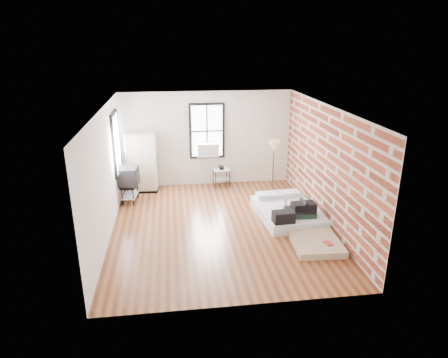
{
  "coord_description": "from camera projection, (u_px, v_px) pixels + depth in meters",
  "views": [
    {
      "loc": [
        -1.04,
        -8.49,
        4.2
      ],
      "look_at": [
        0.14,
        0.3,
        1.08
      ],
      "focal_mm": 32.0,
      "sensor_mm": 36.0,
      "label": 1
    }
  ],
  "objects": [
    {
      "name": "side_table",
      "position": [
        221.0,
        173.0,
        11.91
      ],
      "size": [
        0.52,
        0.43,
        0.63
      ],
      "rotation": [
        0.0,
        0.0,
        0.11
      ],
      "color": "black",
      "rests_on": "ground"
    },
    {
      "name": "tv_stand",
      "position": [
        129.0,
        177.0,
        10.66
      ],
      "size": [
        0.56,
        0.74,
        0.98
      ],
      "rotation": [
        0.0,
        0.0,
        -0.13
      ],
      "color": "black",
      "rests_on": "ground"
    },
    {
      "name": "wardrobe",
      "position": [
        142.0,
        163.0,
        11.42
      ],
      "size": [
        0.9,
        0.57,
        1.7
      ],
      "rotation": [
        0.0,
        0.0,
        -0.1
      ],
      "color": "black",
      "rests_on": "ground"
    },
    {
      "name": "floor_lamp",
      "position": [
        274.0,
        149.0,
        11.07
      ],
      "size": [
        0.33,
        0.33,
        1.55
      ],
      "color": "#332611",
      "rests_on": "ground"
    },
    {
      "name": "room_shell",
      "position": [
        227.0,
        151.0,
        9.25
      ],
      "size": [
        5.02,
        6.02,
        2.8
      ],
      "color": "silver",
      "rests_on": "ground"
    },
    {
      "name": "mattress_main",
      "position": [
        288.0,
        211.0,
        9.88
      ],
      "size": [
        1.55,
        2.01,
        0.61
      ],
      "rotation": [
        0.0,
        0.0,
        0.07
      ],
      "color": "white",
      "rests_on": "ground"
    },
    {
      "name": "mattress_bare",
      "position": [
        308.0,
        230.0,
        9.01
      ],
      "size": [
        1.1,
        1.93,
        0.41
      ],
      "rotation": [
        0.0,
        0.0,
        -0.06
      ],
      "color": "tan",
      "rests_on": "ground"
    },
    {
      "name": "ground",
      "position": [
        220.0,
        226.0,
        9.46
      ],
      "size": [
        6.0,
        6.0,
        0.0
      ],
      "primitive_type": "plane",
      "color": "#572716",
      "rests_on": "ground"
    }
  ]
}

